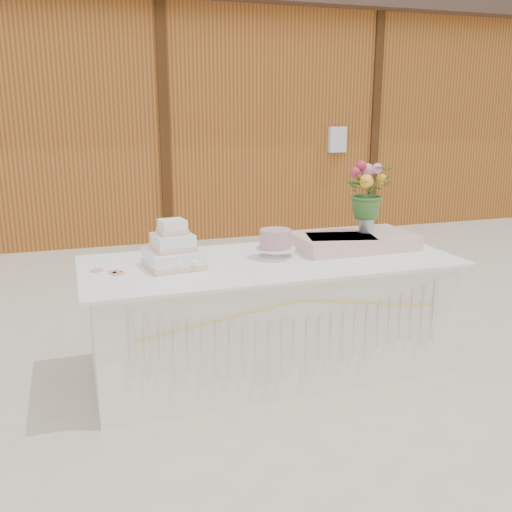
# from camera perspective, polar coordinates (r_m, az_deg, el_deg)

# --- Properties ---
(ground) EXTENTS (80.00, 80.00, 0.00)m
(ground) POSITION_cam_1_polar(r_m,az_deg,el_deg) (3.95, 1.39, -11.21)
(ground) COLOR beige
(ground) RESTS_ON ground
(barn) EXTENTS (12.60, 4.60, 3.30)m
(barn) POSITION_cam_1_polar(r_m,az_deg,el_deg) (9.42, -11.32, 14.01)
(barn) COLOR #A76323
(barn) RESTS_ON ground
(cake_table) EXTENTS (2.40, 1.00, 0.77)m
(cake_table) POSITION_cam_1_polar(r_m,az_deg,el_deg) (3.80, 1.45, -5.97)
(cake_table) COLOR white
(cake_table) RESTS_ON ground
(wedding_cake) EXTENTS (0.37, 0.37, 0.30)m
(wedding_cake) POSITION_cam_1_polar(r_m,az_deg,el_deg) (3.52, -8.27, 0.48)
(wedding_cake) COLOR white
(wedding_cake) RESTS_ON cake_table
(pink_cake_stand) EXTENTS (0.26, 0.26, 0.19)m
(pink_cake_stand) POSITION_cam_1_polar(r_m,az_deg,el_deg) (3.70, 1.97, 1.40)
(pink_cake_stand) COLOR white
(pink_cake_stand) RESTS_ON cake_table
(satin_runner) EXTENTS (0.82, 0.48, 0.10)m
(satin_runner) POSITION_cam_1_polar(r_m,az_deg,el_deg) (4.04, 9.72, 1.51)
(satin_runner) COLOR beige
(satin_runner) RESTS_ON cake_table
(flower_vase) EXTENTS (0.11, 0.11, 0.15)m
(flower_vase) POSITION_cam_1_polar(r_m,az_deg,el_deg) (4.08, 10.99, 3.39)
(flower_vase) COLOR #B9B9BE
(flower_vase) RESTS_ON satin_runner
(bouquet) EXTENTS (0.37, 0.33, 0.37)m
(bouquet) POSITION_cam_1_polar(r_m,az_deg,el_deg) (4.04, 11.16, 7.02)
(bouquet) COLOR #3B6E2C
(bouquet) RESTS_ON flower_vase
(loose_flowers) EXTENTS (0.22, 0.39, 0.02)m
(loose_flowers) POSITION_cam_1_polar(r_m,az_deg,el_deg) (3.58, -14.77, -1.11)
(loose_flowers) COLOR pink
(loose_flowers) RESTS_ON cake_table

